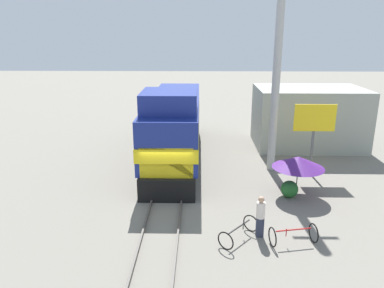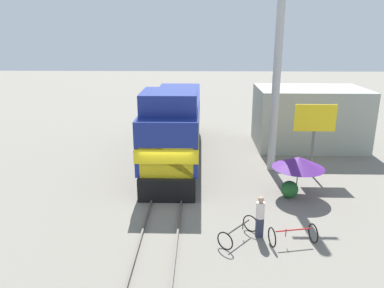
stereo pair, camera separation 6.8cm
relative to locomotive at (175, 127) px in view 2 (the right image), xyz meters
name	(u,v)px [view 2 (the right image)]	position (x,y,z in m)	size (l,w,h in m)	color
ground_plane	(168,194)	(0.00, -5.44, -2.11)	(120.00, 120.00, 0.00)	slate
rail_near	(154,192)	(-0.72, -5.44, -2.04)	(0.08, 39.19, 0.15)	#4C4742
rail_far	(182,193)	(0.72, -5.44, -2.04)	(0.08, 39.19, 0.15)	#4C4742
locomotive	(175,127)	(0.00, 0.00, 0.00)	(3.05, 13.79, 4.94)	black
utility_pole	(277,74)	(5.80, -1.77, 3.48)	(1.80, 0.44, 11.09)	#B2B2AD
vendor_umbrella	(299,162)	(6.42, -5.39, -0.38)	(2.54, 2.54, 2.02)	#4C4C4C
billboard_sign	(315,122)	(7.93, -2.45, 0.94)	(2.30, 0.12, 4.05)	#595959
shrub_cluster	(290,189)	(6.01, -5.68, -1.69)	(0.84, 0.84, 0.84)	#236028
person_bystander	(260,215)	(3.98, -9.43, -1.17)	(0.34, 0.34, 1.74)	#2D3347
bicycle	(293,235)	(5.18, -9.96, -1.72)	(1.85, 1.09, 0.77)	black
bicycle_spare	(238,232)	(3.12, -9.72, -1.74)	(1.71, 1.85, 0.73)	black
building_block_distant	(309,117)	(9.21, 3.14, -0.05)	(7.32, 4.77, 4.13)	#999E93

